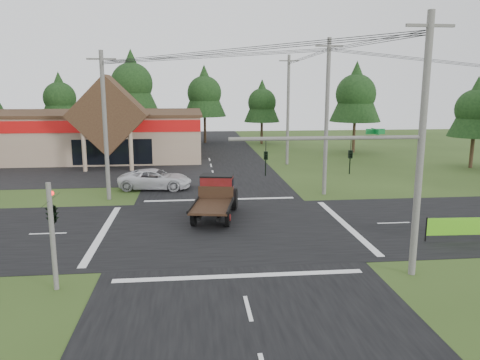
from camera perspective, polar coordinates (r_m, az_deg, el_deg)
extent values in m
plane|color=#2A3F16|center=(27.13, -1.56, -5.92)|extent=(120.00, 120.00, 0.00)
cube|color=black|center=(27.13, -1.56, -5.90)|extent=(12.00, 120.00, 0.02)
cube|color=black|center=(27.13, -1.56, -5.90)|extent=(120.00, 12.00, 0.02)
cube|color=black|center=(47.12, -20.66, 0.78)|extent=(28.00, 14.00, 0.02)
cube|color=#9F836B|center=(57.85, -20.05, 5.14)|extent=(30.00, 15.00, 5.00)
cube|color=#3E2519|center=(57.66, -20.22, 7.66)|extent=(30.40, 15.40, 0.30)
cube|color=#9E0C0C|center=(50.45, -22.22, 6.01)|extent=(30.00, 0.12, 1.20)
cube|color=#3E2519|center=(48.10, -15.70, 7.64)|extent=(7.78, 4.00, 7.78)
cylinder|color=#9F836B|center=(47.17, -18.47, 3.38)|extent=(0.40, 0.40, 4.00)
cylinder|color=#9F836B|center=(46.41, -13.15, 3.54)|extent=(0.40, 0.40, 4.00)
cube|color=black|center=(49.42, -15.28, 3.31)|extent=(8.00, 0.08, 2.60)
cylinder|color=#595651|center=(21.12, 20.81, -1.84)|extent=(0.24, 0.24, 7.00)
cylinder|color=#595651|center=(19.24, 10.58, 5.04)|extent=(8.00, 0.16, 0.16)
imported|color=black|center=(19.67, 13.27, 2.13)|extent=(0.16, 0.20, 1.00)
imported|color=black|center=(18.82, 3.15, 2.01)|extent=(0.16, 0.20, 1.00)
cube|color=#0C6626|center=(19.87, 16.18, 5.71)|extent=(0.80, 0.04, 0.22)
cylinder|color=#595651|center=(20.03, -21.89, -6.47)|extent=(0.20, 0.20, 4.40)
imported|color=black|center=(19.83, -22.05, -2.16)|extent=(0.53, 2.48, 1.00)
sphere|color=#FF0C0C|center=(19.93, -21.98, -1.50)|extent=(0.18, 0.18, 0.18)
cylinder|color=#595651|center=(20.78, 21.19, 3.54)|extent=(0.30, 0.30, 11.00)
cube|color=#595651|center=(20.76, 22.19, 17.05)|extent=(2.00, 0.12, 0.12)
cylinder|color=#595651|center=(34.49, -16.12, 6.24)|extent=(0.30, 0.30, 10.50)
cube|color=#595651|center=(34.43, -16.56, 13.96)|extent=(2.00, 0.12, 0.12)
cylinder|color=#595651|center=(35.34, 10.51, 7.42)|extent=(0.30, 0.30, 11.50)
cube|color=#595651|center=(35.39, 10.82, 15.76)|extent=(2.00, 0.12, 0.12)
cylinder|color=#595651|center=(48.92, 5.87, 8.40)|extent=(0.30, 0.30, 11.20)
cube|color=#595651|center=(48.93, 5.99, 14.26)|extent=(2.00, 0.12, 0.12)
cylinder|color=#332316|center=(70.48, -20.85, 5.46)|extent=(0.36, 0.36, 3.50)
cone|color=black|center=(70.21, -21.14, 9.56)|extent=(5.60, 5.60, 6.60)
sphere|color=black|center=(70.22, -21.12, 9.32)|extent=(4.40, 4.40, 4.40)
cylinder|color=#332316|center=(67.57, -12.83, 6.14)|extent=(0.36, 0.36, 4.55)
cone|color=black|center=(67.33, -13.08, 11.71)|extent=(7.28, 7.28, 8.58)
sphere|color=black|center=(67.32, -13.06, 11.38)|extent=(5.72, 5.72, 5.72)
cylinder|color=#332316|center=(68.14, -4.30, 6.14)|extent=(0.36, 0.36, 3.85)
cone|color=black|center=(67.87, -4.37, 10.81)|extent=(6.16, 6.16, 7.26)
sphere|color=black|center=(67.87, -4.36, 10.54)|extent=(4.84, 4.84, 4.84)
cylinder|color=#332316|center=(66.90, 2.66, 5.76)|extent=(0.36, 0.36, 3.15)
cone|color=black|center=(66.61, 2.70, 9.66)|extent=(5.04, 5.04, 5.94)
sphere|color=black|center=(66.62, 2.69, 9.42)|extent=(3.96, 3.96, 3.96)
cylinder|color=#332316|center=(59.61, 13.71, 5.11)|extent=(0.36, 0.36, 3.85)
cone|color=black|center=(59.30, 13.96, 10.45)|extent=(6.16, 6.16, 7.26)
sphere|color=black|center=(59.30, 13.95, 10.13)|extent=(4.84, 4.84, 4.84)
cylinder|color=#332316|center=(52.39, 26.41, 3.05)|extent=(0.36, 0.36, 3.15)
cone|color=black|center=(52.02, 26.85, 8.00)|extent=(5.04, 5.04, 5.94)
sphere|color=black|center=(52.03, 26.82, 7.71)|extent=(3.96, 3.96, 3.96)
imported|color=silver|center=(37.88, -10.28, 0.11)|extent=(5.98, 3.28, 1.59)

